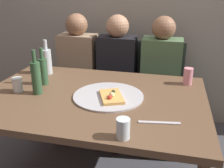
{
  "coord_description": "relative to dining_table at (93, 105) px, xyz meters",
  "views": [
    {
      "loc": [
        0.48,
        -1.45,
        1.43
      ],
      "look_at": [
        0.11,
        0.1,
        0.8
      ],
      "focal_mm": 40.78,
      "sensor_mm": 36.0,
      "label": 1
    }
  ],
  "objects": [
    {
      "name": "wine_bottle",
      "position": [
        -0.4,
        0.11,
        0.18
      ],
      "size": [
        0.06,
        0.06,
        0.27
      ],
      "color": "#2D5133",
      "rests_on": "dining_table"
    },
    {
      "name": "guest_by_wall",
      "position": [
        0.4,
        0.76,
        -0.03
      ],
      "size": [
        0.36,
        0.56,
        1.17
      ],
      "rotation": [
        0.0,
        0.0,
        3.14
      ],
      "color": "#4C6B47",
      "rests_on": "ground_plane"
    },
    {
      "name": "beer_bottle",
      "position": [
        -0.48,
        0.33,
        0.18
      ],
      "size": [
        0.08,
        0.08,
        0.28
      ],
      "color": "#B2BCC1",
      "rests_on": "dining_table"
    },
    {
      "name": "guest_in_beanie",
      "position": [
        -0.02,
        0.76,
        -0.03
      ],
      "size": [
        0.36,
        0.56,
        1.17
      ],
      "rotation": [
        0.0,
        0.0,
        3.14
      ],
      "color": "black",
      "rests_on": "ground_plane"
    },
    {
      "name": "tumbler_near",
      "position": [
        -0.51,
        -0.06,
        0.12
      ],
      "size": [
        0.07,
        0.07,
        0.1
      ],
      "primitive_type": "cylinder",
      "color": "silver",
      "rests_on": "dining_table"
    },
    {
      "name": "soda_can",
      "position": [
        0.61,
        0.35,
        0.14
      ],
      "size": [
        0.07,
        0.07,
        0.12
      ],
      "primitive_type": "cylinder",
      "color": "pink",
      "rests_on": "dining_table"
    },
    {
      "name": "chair_right",
      "position": [
        0.4,
        0.91,
        -0.16
      ],
      "size": [
        0.44,
        0.44,
        0.9
      ],
      "rotation": [
        0.0,
        0.0,
        3.14
      ],
      "color": "#2D3833",
      "rests_on": "ground_plane"
    },
    {
      "name": "chair_left",
      "position": [
        -0.42,
        0.91,
        -0.16
      ],
      "size": [
        0.44,
        0.44,
        0.9
      ],
      "rotation": [
        0.0,
        0.0,
        3.14
      ],
      "color": "#2D3833",
      "rests_on": "ground_plane"
    },
    {
      "name": "tumbler_far",
      "position": [
        0.29,
        -0.44,
        0.13
      ],
      "size": [
        0.07,
        0.07,
        0.1
      ],
      "primitive_type": "cylinder",
      "color": "silver",
      "rests_on": "dining_table"
    },
    {
      "name": "pizza_slice_last",
      "position": [
        0.14,
        -0.04,
        0.1
      ],
      "size": [
        0.21,
        0.25,
        0.05
      ],
      "color": "tan",
      "rests_on": "pizza_tray"
    },
    {
      "name": "pizza_tray",
      "position": [
        0.11,
        0.0,
        0.08
      ],
      "size": [
        0.46,
        0.46,
        0.01
      ],
      "primitive_type": "cylinder",
      "color": "#ADADB2",
      "rests_on": "dining_table"
    },
    {
      "name": "guest_in_sweater",
      "position": [
        -0.42,
        0.76,
        -0.03
      ],
      "size": [
        0.36,
        0.56,
        1.17
      ],
      "rotation": [
        0.0,
        0.0,
        3.14
      ],
      "color": "#937A60",
      "rests_on": "ground_plane"
    },
    {
      "name": "dining_table",
      "position": [
        0.0,
        0.0,
        0.0
      ],
      "size": [
        1.47,
        1.02,
        0.75
      ],
      "color": "brown",
      "rests_on": "ground_plane"
    },
    {
      "name": "water_bottle",
      "position": [
        -0.36,
        -0.06,
        0.19
      ],
      "size": [
        0.06,
        0.06,
        0.3
      ],
      "color": "#2D5133",
      "rests_on": "dining_table"
    },
    {
      "name": "chair_middle",
      "position": [
        -0.02,
        0.91,
        -0.16
      ],
      "size": [
        0.44,
        0.44,
        0.9
      ],
      "rotation": [
        0.0,
        0.0,
        3.14
      ],
      "color": "#2D3833",
      "rests_on": "ground_plane"
    },
    {
      "name": "table_knife",
      "position": [
        0.45,
        -0.26,
        0.08
      ],
      "size": [
        0.22,
        0.05,
        0.01
      ],
      "primitive_type": "cube",
      "rotation": [
        0.0,
        0.0,
        0.15
      ],
      "color": "#B7B7BC",
      "rests_on": "dining_table"
    }
  ]
}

